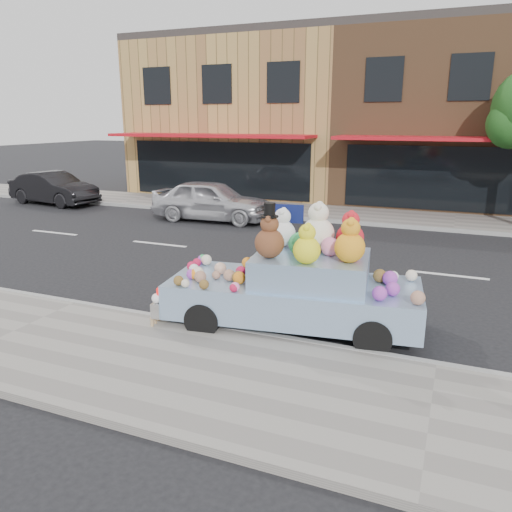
% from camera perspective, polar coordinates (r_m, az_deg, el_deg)
% --- Properties ---
extents(ground, '(120.00, 120.00, 0.00)m').
position_cam_1_polar(ground, '(12.64, 21.09, -2.06)').
color(ground, black).
rests_on(ground, ground).
extents(near_sidewalk, '(60.00, 3.00, 0.12)m').
position_cam_1_polar(near_sidewalk, '(6.63, 19.16, -17.47)').
color(near_sidewalk, gray).
rests_on(near_sidewalk, ground).
extents(far_sidewalk, '(60.00, 3.00, 0.12)m').
position_cam_1_polar(far_sidewalk, '(18.96, 21.76, 3.62)').
color(far_sidewalk, gray).
rests_on(far_sidewalk, ground).
extents(near_kerb, '(60.00, 0.12, 0.13)m').
position_cam_1_polar(near_kerb, '(7.94, 19.90, -11.76)').
color(near_kerb, gray).
rests_on(near_kerb, ground).
extents(far_kerb, '(60.00, 0.12, 0.13)m').
position_cam_1_polar(far_kerb, '(17.49, 21.66, 2.73)').
color(far_kerb, gray).
rests_on(far_kerb, ground).
extents(storefront_left, '(10.00, 9.80, 7.30)m').
position_cam_1_polar(storefront_left, '(26.12, -0.35, 15.55)').
color(storefront_left, '#AD8848').
rests_on(storefront_left, ground).
extents(storefront_mid, '(10.00, 9.80, 7.30)m').
position_cam_1_polar(storefront_mid, '(24.10, 22.93, 14.40)').
color(storefront_mid, brown).
rests_on(storefront_mid, ground).
extents(car_silver, '(4.39, 1.94, 1.47)m').
position_cam_1_polar(car_silver, '(18.15, -5.12, 6.35)').
color(car_silver, silver).
rests_on(car_silver, ground).
extents(car_dark, '(4.35, 1.99, 1.38)m').
position_cam_1_polar(car_dark, '(23.33, -22.12, 7.19)').
color(car_dark, black).
rests_on(car_dark, ground).
extents(art_car, '(4.67, 2.32, 2.26)m').
position_cam_1_polar(art_car, '(8.68, 4.62, -3.17)').
color(art_car, black).
rests_on(art_car, ground).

